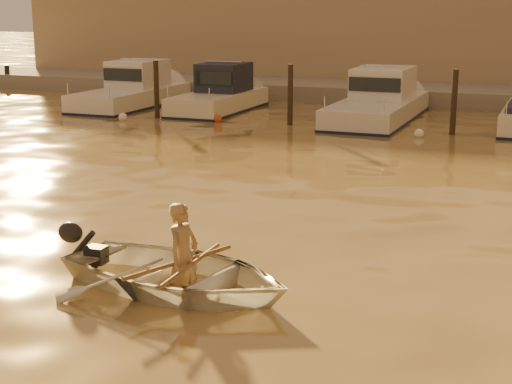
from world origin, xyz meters
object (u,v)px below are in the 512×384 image
at_px(moored_boat_0, 131,90).
at_px(moored_boat_1, 219,94).
at_px(dinghy, 177,273).
at_px(waterfront_building, 501,38).
at_px(moored_boat_2, 378,102).
at_px(person, 183,258).

height_order(moored_boat_0, moored_boat_1, same).
distance_m(dinghy, moored_boat_0, 20.51).
height_order(moored_boat_0, waterfront_building, waterfront_building).
xyz_separation_m(dinghy, moored_boat_2, (-1.16, 17.33, 0.38)).
xyz_separation_m(moored_boat_2, waterfront_building, (3.05, 11.00, 1.77)).
xyz_separation_m(person, moored_boat_0, (-11.07, 17.35, 0.14)).
bearing_deg(person, moored_boat_0, 40.25).
height_order(moored_boat_0, moored_boat_2, same).
distance_m(moored_boat_0, moored_boat_2, 9.81).
height_order(dinghy, moored_boat_2, moored_boat_2).
distance_m(dinghy, waterfront_building, 28.48).
distance_m(dinghy, moored_boat_2, 17.37).
relative_size(dinghy, moored_boat_2, 0.45).
distance_m(person, moored_boat_2, 17.39).
relative_size(person, moored_boat_1, 0.26).
height_order(moored_boat_2, waterfront_building, waterfront_building).
xyz_separation_m(moored_boat_0, moored_boat_1, (3.76, 0.00, 0.00)).
relative_size(person, moored_boat_2, 0.20).
distance_m(person, waterfront_building, 28.47).
bearing_deg(dinghy, waterfront_building, 3.90).
height_order(dinghy, moored_boat_1, moored_boat_1).
bearing_deg(moored_boat_2, dinghy, -86.17).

